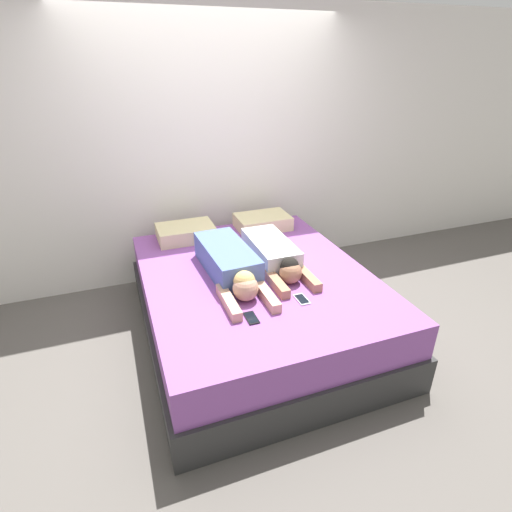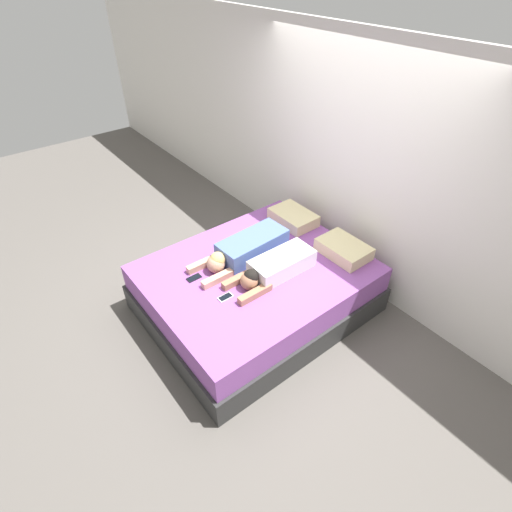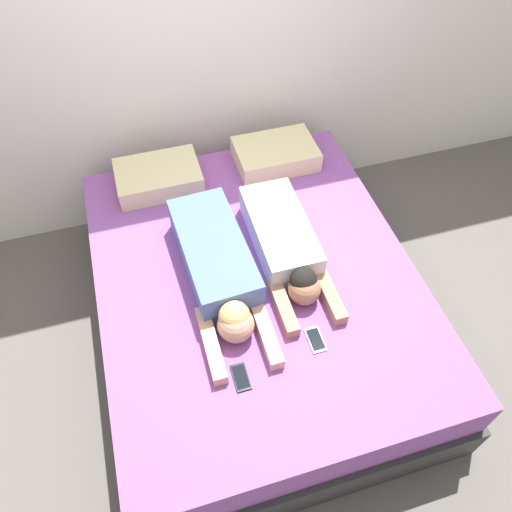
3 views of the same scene
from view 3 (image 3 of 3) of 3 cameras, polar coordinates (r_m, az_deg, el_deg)
The scene contains 9 objects.
ground_plane at distance 3.23m, azimuth 0.00°, elevation -8.00°, with size 12.00×12.00×0.00m, color #5B5651.
wall_back at distance 3.23m, azimuth -6.90°, elevation 23.67°, with size 12.00×0.06×2.60m.
bed at distance 3.00m, azimuth 0.00°, elevation -5.26°, with size 1.79×2.20×0.57m.
pillow_head_left at distance 3.25m, azimuth -11.08°, elevation 8.86°, with size 0.52×0.36×0.13m.
pillow_head_right at distance 3.36m, azimuth 2.24°, elevation 11.55°, with size 0.52×0.36×0.13m.
person_left at distance 2.66m, azimuth -4.34°, elevation -1.33°, with size 0.36×1.09×0.22m.
person_right at distance 2.77m, azimuth 3.40°, elevation 1.21°, with size 0.33×0.95×0.20m.
cell_phone_left at distance 2.43m, azimuth -1.75°, elevation -13.67°, with size 0.07×0.14×0.01m.
cell_phone_right at distance 2.54m, azimuth 6.81°, elevation -9.48°, with size 0.07×0.14×0.01m.
Camera 3 is at (-0.47, -1.59, 2.77)m, focal length 35.00 mm.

